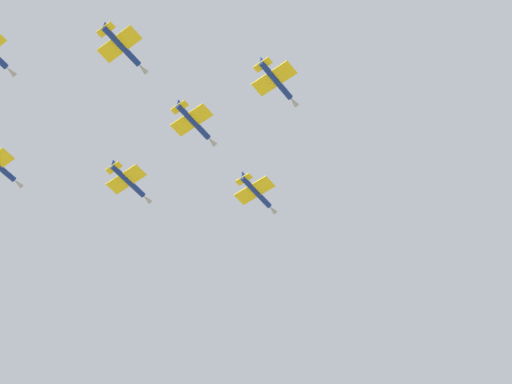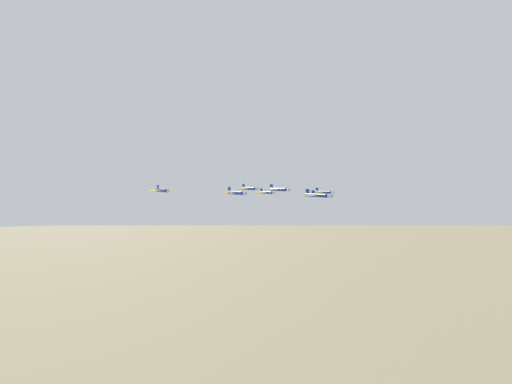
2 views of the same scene
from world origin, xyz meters
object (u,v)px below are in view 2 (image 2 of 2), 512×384
at_px(jet_port_outer, 278,189).
at_px(jet_starboard_trail, 266,192).
at_px(jet_lead, 316,195).
at_px(jet_starboard_outer, 323,192).
at_px(jet_starboard_inner, 235,193).
at_px(jet_center_rear, 162,190).
at_px(jet_port_trail, 249,189).
at_px(jet_port_inner, 321,195).

distance_m(jet_port_outer, jet_starboard_trail, 37.31).
distance_m(jet_lead, jet_starboard_outer, 49.07).
bearing_deg(jet_starboard_inner, jet_starboard_trail, -135.00).
relative_size(jet_center_rear, jet_port_trail, 1.00).
height_order(jet_lead, jet_starboard_inner, jet_starboard_inner).
distance_m(jet_port_inner, jet_starboard_trail, 34.69).
distance_m(jet_starboard_inner, jet_port_outer, 17.45).
height_order(jet_port_outer, jet_center_rear, jet_port_outer).
distance_m(jet_port_inner, jet_starboard_outer, 24.53).
relative_size(jet_lead, jet_port_inner, 1.00).
relative_size(jet_lead, jet_port_outer, 1.00).
bearing_deg(jet_port_inner, jet_port_trail, -50.19).
xyz_separation_m(jet_starboard_inner, jet_starboard_trail, (43.79, -22.12, -1.52)).
xyz_separation_m(jet_starboard_inner, jet_port_trail, (25.19, -9.97, 0.69)).
xyz_separation_m(jet_port_inner, jet_starboard_trail, (32.95, 10.84, 0.06)).
height_order(jet_port_inner, jet_starboard_outer, jet_starboard_outer).
distance_m(jet_starboard_inner, jet_starboard_trail, 49.09).
height_order(jet_starboard_outer, jet_center_rear, jet_center_rear).
bearing_deg(jet_starboard_outer, jet_port_outer, 24.23).
bearing_deg(jet_starboard_trail, jet_starboard_inner, 45.00).
relative_size(jet_starboard_outer, jet_starboard_trail, 1.00).
relative_size(jet_port_trail, jet_starboard_trail, 1.00).
relative_size(jet_center_rear, jet_starboard_trail, 1.00).
bearing_deg(jet_starboard_trail, jet_port_outer, 62.24).
height_order(jet_starboard_inner, jet_port_outer, jet_port_outer).
bearing_deg(jet_port_trail, jet_starboard_inner, 50.19).
bearing_deg(jet_port_trail, jet_starboard_outer, 174.29).
relative_size(jet_starboard_inner, jet_port_outer, 1.00).
height_order(jet_starboard_inner, jet_starboard_outer, jet_starboard_inner).
relative_size(jet_starboard_inner, jet_center_rear, 1.00).
bearing_deg(jet_port_outer, jet_center_rear, -24.23).
bearing_deg(jet_port_inner, jet_lead, 45.00).
xyz_separation_m(jet_port_inner, jet_center_rear, (0.22, 54.85, 2.15)).
height_order(jet_port_outer, jet_port_trail, jet_port_outer).
distance_m(jet_starboard_inner, jet_center_rear, 24.54).
xyz_separation_m(jet_lead, jet_port_inner, (21.90, -11.06, -1.04)).
distance_m(jet_starboard_outer, jet_port_trail, 34.92).
bearing_deg(jet_port_trail, jet_port_inner, 129.81).
xyz_separation_m(jet_starboard_inner, jet_port_outer, (7.07, -15.94, 0.75)).
bearing_deg(jet_starboard_outer, jet_starboard_trail, -45.00).
xyz_separation_m(jet_port_inner, jet_starboard_outer, (21.90, -11.06, 0.40)).
bearing_deg(jet_starboard_inner, jet_lead, 135.00).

